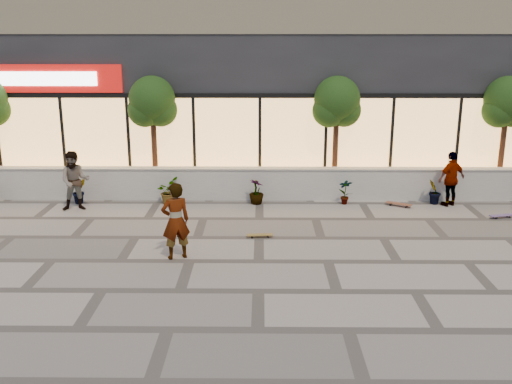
{
  "coord_description": "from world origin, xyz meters",
  "views": [
    {
      "loc": [
        0.06,
        -10.88,
        5.1
      ],
      "look_at": [
        -0.08,
        3.08,
        1.3
      ],
      "focal_mm": 40.0,
      "sensor_mm": 36.0,
      "label": 1
    }
  ],
  "objects_px": {
    "tree_mideast": "(337,105)",
    "skater_center": "(176,221)",
    "skater_right_near": "(451,179)",
    "tree_east": "(507,105)",
    "tree_midwest": "(152,105)",
    "skateboard_center": "(260,235)",
    "skateboard_right_far": "(502,215)",
    "skater_left": "(75,181)",
    "skateboard_right_near": "(399,204)"
  },
  "relations": [
    {
      "from": "tree_mideast",
      "to": "skater_center",
      "type": "bearing_deg",
      "value": -127.26
    },
    {
      "from": "skater_right_near",
      "to": "tree_east",
      "type": "bearing_deg",
      "value": -173.38
    },
    {
      "from": "tree_midwest",
      "to": "skateboard_center",
      "type": "distance_m",
      "value": 6.35
    },
    {
      "from": "tree_midwest",
      "to": "skateboard_right_far",
      "type": "bearing_deg",
      "value": -14.07
    },
    {
      "from": "skater_center",
      "to": "skater_right_near",
      "type": "relative_size",
      "value": 1.08
    },
    {
      "from": "tree_east",
      "to": "skater_center",
      "type": "bearing_deg",
      "value": -149.52
    },
    {
      "from": "tree_midwest",
      "to": "skater_right_near",
      "type": "distance_m",
      "value": 9.78
    },
    {
      "from": "tree_mideast",
      "to": "skater_left",
      "type": "distance_m",
      "value": 8.57
    },
    {
      "from": "skateboard_center",
      "to": "skateboard_right_far",
      "type": "distance_m",
      "value": 7.27
    },
    {
      "from": "tree_midwest",
      "to": "skater_center",
      "type": "xyz_separation_m",
      "value": [
        1.54,
        -5.86,
        -2.06
      ]
    },
    {
      "from": "skater_center",
      "to": "skateboard_right_far",
      "type": "relative_size",
      "value": 2.45
    },
    {
      "from": "skater_right_near",
      "to": "skateboard_right_far",
      "type": "relative_size",
      "value": 2.27
    },
    {
      "from": "skater_center",
      "to": "skateboard_center",
      "type": "xyz_separation_m",
      "value": [
        1.98,
        1.46,
        -0.86
      ]
    },
    {
      "from": "skater_center",
      "to": "skateboard_right_far",
      "type": "height_order",
      "value": "skater_center"
    },
    {
      "from": "skateboard_center",
      "to": "skateboard_right_far",
      "type": "xyz_separation_m",
      "value": [
        7.06,
        1.75,
        0.0
      ]
    },
    {
      "from": "skateboard_right_far",
      "to": "skater_center",
      "type": "bearing_deg",
      "value": -173.5
    },
    {
      "from": "skater_center",
      "to": "skateboard_right_near",
      "type": "xyz_separation_m",
      "value": [
        6.3,
        4.36,
        -0.85
      ]
    },
    {
      "from": "skater_right_near",
      "to": "skateboard_right_near",
      "type": "height_order",
      "value": "skater_right_near"
    },
    {
      "from": "skateboard_center",
      "to": "skateboard_right_near",
      "type": "xyz_separation_m",
      "value": [
        4.32,
        2.9,
        0.01
      ]
    },
    {
      "from": "tree_mideast",
      "to": "skater_center",
      "type": "distance_m",
      "value": 7.65
    },
    {
      "from": "skateboard_right_far",
      "to": "skateboard_right_near",
      "type": "bearing_deg",
      "value": 144.12
    },
    {
      "from": "tree_mideast",
      "to": "skater_center",
      "type": "xyz_separation_m",
      "value": [
        -4.46,
        -5.86,
        -2.06
      ]
    },
    {
      "from": "skateboard_right_far",
      "to": "tree_midwest",
      "type": "bearing_deg",
      "value": 152.88
    },
    {
      "from": "skateboard_center",
      "to": "skateboard_right_near",
      "type": "relative_size",
      "value": 0.88
    },
    {
      "from": "tree_east",
      "to": "skateboard_center",
      "type": "relative_size",
      "value": 5.56
    },
    {
      "from": "tree_mideast",
      "to": "skater_left",
      "type": "height_order",
      "value": "tree_mideast"
    },
    {
      "from": "tree_mideast",
      "to": "skater_left",
      "type": "relative_size",
      "value": 2.15
    },
    {
      "from": "tree_mideast",
      "to": "skateboard_right_far",
      "type": "height_order",
      "value": "tree_mideast"
    },
    {
      "from": "skater_left",
      "to": "skater_right_near",
      "type": "height_order",
      "value": "skater_left"
    },
    {
      "from": "skater_left",
      "to": "skateboard_right_near",
      "type": "xyz_separation_m",
      "value": [
        9.92,
        0.46,
        -0.83
      ]
    },
    {
      "from": "skateboard_right_near",
      "to": "skater_left",
      "type": "bearing_deg",
      "value": -147.21
    },
    {
      "from": "tree_mideast",
      "to": "skateboard_center",
      "type": "xyz_separation_m",
      "value": [
        -2.48,
        -4.4,
        -2.92
      ]
    },
    {
      "from": "skater_center",
      "to": "skater_right_near",
      "type": "height_order",
      "value": "skater_center"
    },
    {
      "from": "skater_right_near",
      "to": "skateboard_right_near",
      "type": "relative_size",
      "value": 2.15
    },
    {
      "from": "skater_center",
      "to": "skateboard_right_far",
      "type": "distance_m",
      "value": 9.63
    },
    {
      "from": "tree_midwest",
      "to": "skater_center",
      "type": "height_order",
      "value": "tree_midwest"
    },
    {
      "from": "tree_mideast",
      "to": "skateboard_center",
      "type": "distance_m",
      "value": 5.83
    },
    {
      "from": "tree_mideast",
      "to": "skateboard_center",
      "type": "height_order",
      "value": "tree_mideast"
    },
    {
      "from": "skater_center",
      "to": "skater_right_near",
      "type": "bearing_deg",
      "value": -173.62
    },
    {
      "from": "skateboard_center",
      "to": "skateboard_right_near",
      "type": "height_order",
      "value": "skateboard_right_near"
    },
    {
      "from": "skateboard_right_far",
      "to": "skater_right_near",
      "type": "bearing_deg",
      "value": 119.19
    },
    {
      "from": "tree_east",
      "to": "skater_left",
      "type": "xyz_separation_m",
      "value": [
        -13.57,
        -1.96,
        -2.08
      ]
    },
    {
      "from": "tree_midwest",
      "to": "skater_left",
      "type": "xyz_separation_m",
      "value": [
        -2.07,
        -1.96,
        -2.08
      ]
    },
    {
      "from": "skateboard_right_near",
      "to": "skateboard_right_far",
      "type": "xyz_separation_m",
      "value": [
        2.74,
        -1.15,
        -0.01
      ]
    },
    {
      "from": "tree_midwest",
      "to": "tree_mideast",
      "type": "relative_size",
      "value": 1.0
    },
    {
      "from": "tree_midwest",
      "to": "tree_mideast",
      "type": "height_order",
      "value": "same"
    },
    {
      "from": "skateboard_center",
      "to": "tree_mideast",
      "type": "bearing_deg",
      "value": 56.08
    },
    {
      "from": "skater_center",
      "to": "skateboard_center",
      "type": "height_order",
      "value": "skater_center"
    },
    {
      "from": "tree_mideast",
      "to": "skateboard_right_far",
      "type": "distance_m",
      "value": 6.04
    },
    {
      "from": "tree_east",
      "to": "skateboard_right_far",
      "type": "relative_size",
      "value": 5.16
    }
  ]
}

